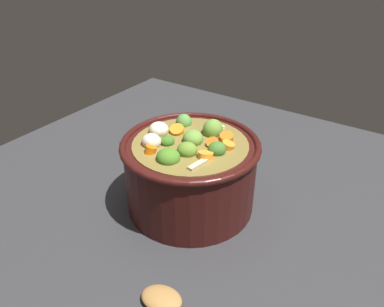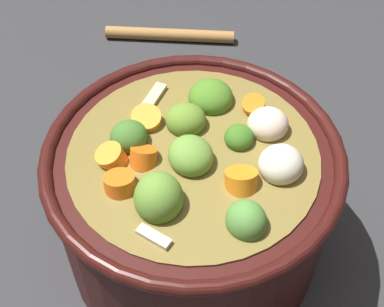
# 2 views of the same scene
# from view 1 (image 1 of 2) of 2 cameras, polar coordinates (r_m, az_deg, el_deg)

# --- Properties ---
(ground_plane) EXTENTS (1.10, 1.10, 0.00)m
(ground_plane) POSITION_cam_1_polar(r_m,az_deg,el_deg) (0.78, -0.23, -7.67)
(ground_plane) COLOR #2D2D30
(cooking_pot) EXTENTS (0.27, 0.27, 0.17)m
(cooking_pot) POSITION_cam_1_polar(r_m,az_deg,el_deg) (0.73, -0.26, -2.85)
(cooking_pot) COLOR #38110F
(cooking_pot) RESTS_ON ground_plane
(salt_shaker) EXTENTS (0.04, 0.04, 0.09)m
(salt_shaker) POSITION_cam_1_polar(r_m,az_deg,el_deg) (0.94, -0.32, 2.87)
(salt_shaker) COLOR silver
(salt_shaker) RESTS_ON ground_plane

